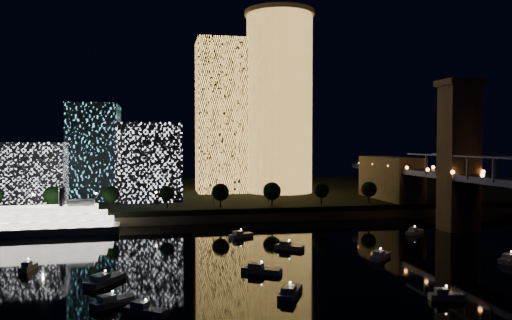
% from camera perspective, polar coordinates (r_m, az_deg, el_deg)
% --- Properties ---
extents(ground, '(520.00, 520.00, 0.00)m').
position_cam_1_polar(ground, '(108.59, 7.21, -13.64)').
color(ground, black).
rests_on(ground, ground).
extents(far_bank, '(420.00, 160.00, 5.00)m').
position_cam_1_polar(far_bank, '(262.71, -3.82, -3.85)').
color(far_bank, black).
rests_on(far_bank, ground).
extents(seawall, '(420.00, 6.00, 3.00)m').
position_cam_1_polar(seawall, '(186.31, -0.77, -6.57)').
color(seawall, '#6B5E4C').
rests_on(seawall, ground).
extents(tower_cylindrical, '(34.00, 34.00, 87.73)m').
position_cam_1_polar(tower_cylindrical, '(244.92, 2.69, 6.62)').
color(tower_cylindrical, '#FFBB51').
rests_on(tower_cylindrical, far_bank).
extents(tower_rectangular, '(23.30, 23.30, 74.13)m').
position_cam_1_polar(tower_rectangular, '(246.34, -4.07, 4.98)').
color(tower_rectangular, '#FFBB51').
rests_on(tower_rectangular, far_bank).
extents(midrise_blocks, '(103.76, 39.98, 40.53)m').
position_cam_1_polar(midrise_blocks, '(220.05, -19.53, -0.20)').
color(midrise_blocks, white).
rests_on(midrise_blocks, far_bank).
extents(riverboat, '(51.58, 13.16, 15.40)m').
position_cam_1_polar(riverboat, '(174.60, -23.97, -6.51)').
color(riverboat, silver).
rests_on(riverboat, ground).
extents(motorboats, '(119.90, 72.13, 2.78)m').
position_cam_1_polar(motorboats, '(118.10, 2.55, -11.94)').
color(motorboats, silver).
rests_on(motorboats, ground).
extents(esplanade_trees, '(166.11, 6.98, 8.99)m').
position_cam_1_polar(esplanade_trees, '(188.23, -10.13, -3.76)').
color(esplanade_trees, black).
rests_on(esplanade_trees, far_bank).
extents(street_lamps, '(132.70, 0.70, 5.65)m').
position_cam_1_polar(street_lamps, '(194.32, -11.35, -4.01)').
color(street_lamps, black).
rests_on(street_lamps, far_bank).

